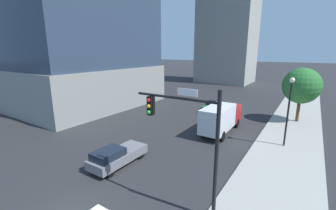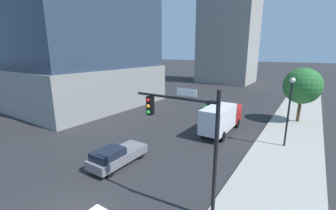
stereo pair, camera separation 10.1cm
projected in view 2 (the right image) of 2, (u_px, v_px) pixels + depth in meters
name	position (u px, v px, depth m)	size (l,w,h in m)	color
sidewalk	(292.00, 134.00, 23.35)	(5.47, 120.00, 0.15)	#9E9B93
construction_building	(230.00, 10.00, 59.05)	(24.33, 17.75, 45.18)	#9E9B93
traffic_light_pole	(187.00, 129.00, 11.37)	(4.87, 0.48, 6.65)	black
street_lamp	(290.00, 103.00, 19.28)	(0.44, 0.44, 6.18)	black
street_tree	(302.00, 86.00, 26.25)	(4.24, 4.24, 6.50)	brown
car_green	(213.00, 106.00, 32.50)	(1.82, 4.20, 1.44)	#1E6638
car_gray	(116.00, 156.00, 16.92)	(1.86, 4.80, 1.52)	slate
box_truck	(221.00, 117.00, 23.45)	(2.25, 7.09, 3.04)	#B21E1E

